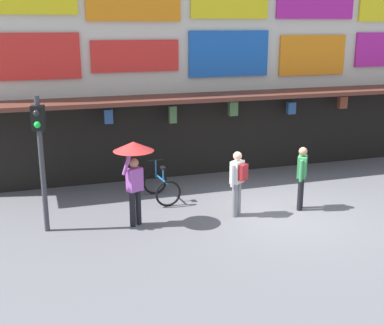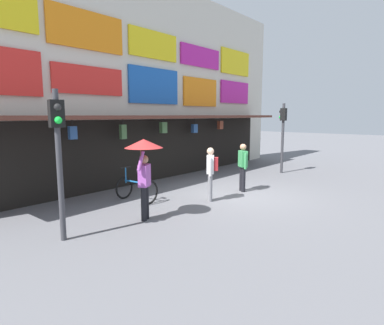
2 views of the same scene
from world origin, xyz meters
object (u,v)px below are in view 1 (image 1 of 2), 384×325
Objects in this scene: pedestrian_with_umbrella at (134,160)px; pedestrian_in_purple at (238,179)px; traffic_light_near at (40,143)px; bicycle_parked at (161,186)px; pedestrian_in_blue at (302,175)px.

pedestrian_with_umbrella is 1.24× the size of pedestrian_in_purple.
traffic_light_near is 3.79m from bicycle_parked.
traffic_light_near is 1.54× the size of pedestrian_with_umbrella.
traffic_light_near reaches higher than bicycle_parked.
pedestrian_in_purple is (4.64, -0.48, -1.16)m from traffic_light_near.
pedestrian_in_purple is (1.53, -1.75, 0.59)m from bicycle_parked.
bicycle_parked is 2.40m from pedestrian_in_purple.
bicycle_parked is 3.80m from pedestrian_in_blue.
traffic_light_near is 4.81m from pedestrian_in_purple.
bicycle_parked is (3.11, 1.26, -1.75)m from traffic_light_near.
pedestrian_in_blue is 1.00× the size of pedestrian_in_purple.
pedestrian_in_blue is (3.29, -1.81, 0.55)m from bicycle_parked.
pedestrian_with_umbrella reaches higher than pedestrian_in_blue.
pedestrian_in_purple is at bearing 177.89° from pedestrian_in_blue.
pedestrian_in_purple is at bearing -4.01° from pedestrian_with_umbrella.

